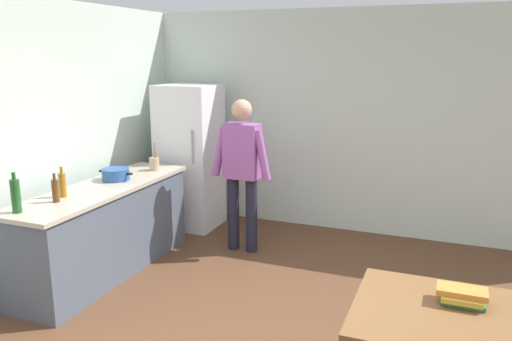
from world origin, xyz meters
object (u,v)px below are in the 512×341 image
refrigerator (190,157)px  dining_table (481,331)px  bottle_wine_green (16,195)px  book_stack (462,296)px  cooking_pot (116,174)px  utensil_jar (154,163)px  bottle_oil_amber (62,185)px  bottle_beer_brown (55,190)px  person (242,166)px

refrigerator → dining_table: 4.27m
bottle_wine_green → book_stack: bearing=-0.4°
cooking_pot → utensil_jar: bearing=76.7°
dining_table → utensil_jar: size_ratio=4.37×
refrigerator → bottle_oil_amber: refrigerator is taller
dining_table → book_stack: bearing=127.6°
utensil_jar → bottle_oil_amber: size_ratio=1.14×
bottle_oil_amber → bottle_beer_brown: bottle_oil_amber is taller
person → dining_table: bearing=-42.4°
cooking_pot → bottle_beer_brown: size_ratio=1.54×
refrigerator → bottle_oil_amber: 2.04m
bottle_wine_green → cooking_pot: bearing=86.3°
refrigerator → bottle_beer_brown: size_ratio=6.92×
cooking_pot → book_stack: 3.55m
cooking_pot → dining_table: bearing=-21.7°
bottle_beer_brown → cooking_pot: bearing=90.0°
refrigerator → person: 1.10m
bottle_oil_amber → bottle_beer_brown: (0.06, -0.15, -0.01)m
bottle_beer_brown → book_stack: (3.33, -0.38, -0.21)m
utensil_jar → book_stack: bearing=-28.8°
refrigerator → utensil_jar: bearing=-90.5°
book_stack → person: bearing=138.2°
person → book_stack: person is taller
utensil_jar → book_stack: utensil_jar is taller
refrigerator → bottle_wine_green: size_ratio=5.29×
bottle_oil_amber → book_stack: bearing=-8.9°
person → bottle_wine_green: person is taller
bottle_oil_amber → cooking_pot: bearing=85.4°
refrigerator → bottle_wine_green: 2.55m
cooking_pot → utensil_jar: utensil_jar is taller
bottle_oil_amber → bottle_wine_green: size_ratio=0.82×
cooking_pot → bottle_oil_amber: 0.70m
refrigerator → cooking_pot: bearing=-95.7°
person → cooking_pot: size_ratio=4.25×
refrigerator → utensil_jar: 0.81m
bottle_beer_brown → bottle_wine_green: size_ratio=0.76×
bottle_oil_amber → book_stack: size_ratio=1.00×
bottle_beer_brown → dining_table: bearing=-8.6°
utensil_jar → bottle_wine_green: 1.75m
book_stack → cooking_pot: bearing=159.7°
person → bottle_wine_green: size_ratio=5.00×
cooking_pot → utensil_jar: size_ratio=1.25×
utensil_jar → bottle_beer_brown: utensil_jar is taller
book_stack → bottle_oil_amber: bearing=171.1°
person → utensil_jar: (-0.96, -0.25, 0.00)m
bottle_oil_amber → bottle_beer_brown: bearing=-69.5°
refrigerator → utensil_jar: (-0.01, -0.80, 0.08)m
person → utensil_jar: 0.99m
person → bottle_wine_green: bearing=-120.3°
refrigerator → person: refrigerator is taller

